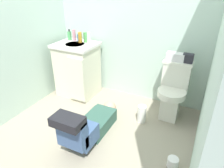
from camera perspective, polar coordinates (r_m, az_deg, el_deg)
name	(u,v)px	position (r m, az deg, el deg)	size (l,w,h in m)	color
ground_plane	(95,132)	(2.64, -4.67, -13.05)	(2.74, 3.09, 0.04)	gray
wall_back	(131,16)	(3.03, 5.32, 17.95)	(2.40, 0.08, 2.40)	silver
wall_left	(6,23)	(2.85, -27.00, 14.66)	(0.08, 2.09, 2.40)	silver
wall_right	(224,50)	(1.78, 28.27, 8.23)	(0.08, 2.09, 2.40)	silver
toilet	(173,91)	(2.81, 16.37, -1.85)	(0.36, 0.46, 0.75)	silver
vanity_cabinet	(78,69)	(3.26, -9.39, 4.06)	(0.60, 0.53, 0.82)	beige
faucet	(81,38)	(3.23, -8.56, 12.37)	(0.02, 0.02, 0.10)	silver
person_plumber	(89,125)	(2.45, -6.36, -11.00)	(0.39, 1.06, 0.52)	#33594C
tissue_box	(175,57)	(2.73, 17.00, 7.15)	(0.22, 0.11, 0.10)	silver
toiletry_bag	(188,58)	(2.71, 20.12, 6.65)	(0.12, 0.09, 0.11)	#26262D
soap_dispenser	(70,36)	(3.32, -11.57, 12.85)	(0.06, 0.06, 0.17)	#4AA359
bottle_pink	(74,35)	(3.28, -10.35, 13.06)	(0.05, 0.05, 0.17)	pink
bottle_blue	(79,38)	(3.26, -9.13, 12.44)	(0.04, 0.04, 0.10)	#3C6BB6
bottle_amber	(80,37)	(3.16, -8.77, 12.52)	(0.06, 0.06, 0.15)	#C1882A
bottle_green	(85,37)	(3.15, -7.33, 12.54)	(0.05, 0.05, 0.15)	#50A351
bottle_white	(89,38)	(3.08, -6.34, 12.41)	(0.04, 0.04, 0.17)	white
paper_towel_roll	(142,114)	(2.73, 8.14, -8.12)	(0.11, 0.11, 0.23)	white
toilet_paper_roll	(173,162)	(2.28, 16.28, -19.92)	(0.11, 0.11, 0.10)	white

